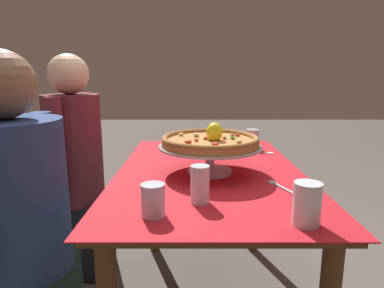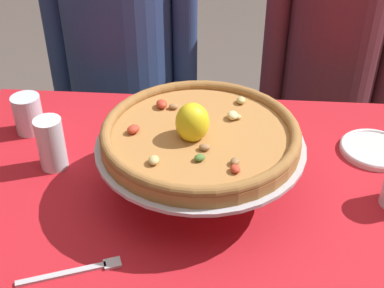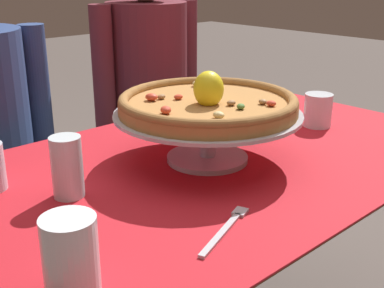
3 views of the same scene
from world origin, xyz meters
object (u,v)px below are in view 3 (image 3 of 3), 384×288
Objects in this scene: pizza at (208,103)px; dinner_fork at (227,228)px; pizza_stand at (208,125)px; water_glass_front_left at (71,263)px; water_glass_side_left at (67,171)px; side_plate at (264,111)px; water_glass_side_right at (318,112)px; diner_right at (149,117)px.

pizza reaches higher than dinner_fork.
water_glass_front_left reaches higher than pizza_stand.
water_glass_side_left is at bearing 113.18° from dinner_fork.
pizza_stand reaches higher than side_plate.
water_glass_front_left reaches higher than side_plate.
pizza_stand is 0.56m from water_glass_front_left.
water_glass_side_left is at bearing 174.54° from water_glass_side_right.
water_glass_side_right is 0.52× the size of dinner_fork.
water_glass_front_left is (-0.51, -0.24, -0.04)m from pizza_stand.
water_glass_side_right is (0.42, -0.02, -0.05)m from pizza_stand.
pizza_stand is at bearing 35.51° from pizza.
dinner_fork is at bearing -3.09° from water_glass_front_left.
pizza reaches higher than water_glass_front_left.
water_glass_side_left reaches higher than dinner_fork.
diner_right reaches higher than dinner_fork.
side_plate is 0.58m from diner_right.
water_glass_side_right reaches higher than dinner_fork.
pizza is 3.34× the size of water_glass_front_left.
water_glass_side_left is 1.02× the size of water_glass_front_left.
water_glass_front_left is at bearing -119.08° from water_glass_side_left.
water_glass_side_left is at bearing 60.92° from water_glass_front_left.
side_plate is 0.76m from dinner_fork.
pizza is 3.27× the size of water_glass_side_left.
water_glass_side_right is (0.77, -0.07, -0.01)m from water_glass_side_left.
side_plate is at bearing 8.67° from water_glass_side_left.
pizza_stand is 2.38× the size of dinner_fork.
water_glass_side_right is (0.43, -0.02, -0.10)m from pizza.
water_glass_side_left reaches higher than side_plate.
diner_right reaches higher than water_glass_front_left.
water_glass_front_left is 0.30m from dinner_fork.
diner_right is at bearing 42.49° from water_glass_side_left.
side_plate is (0.92, 0.41, -0.05)m from water_glass_front_left.
water_glass_side_right is at bearing 20.62° from dinner_fork.
water_glass_side_left reaches higher than pizza_stand.
dinner_fork is 0.15× the size of diner_right.
pizza is 0.87m from diner_right.
pizza_stand is 4.62× the size of water_glass_side_right.
side_plate is at bearing 24.06° from water_glass_front_left.
water_glass_side_right reaches higher than side_plate.
dinner_fork is at bearing -159.38° from water_glass_side_right.
water_glass_side_right is 0.77m from diner_right.
water_glass_side_right is at bearing -2.73° from pizza.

